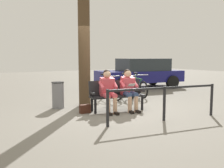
{
  "coord_description": "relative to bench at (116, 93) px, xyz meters",
  "views": [
    {
      "loc": [
        3.77,
        5.93,
        1.57
      ],
      "look_at": [
        -0.07,
        -0.33,
        0.75
      ],
      "focal_mm": 39.62,
      "sensor_mm": 36.0,
      "label": 1
    }
  ],
  "objects": [
    {
      "name": "handbag",
      "position": [
        0.97,
        -0.11,
        -0.39
      ],
      "size": [
        0.31,
        0.15,
        0.24
      ],
      "primitive_type": "cube",
      "rotation": [
        0.0,
        0.0,
        -0.04
      ],
      "color": "#3F1E14",
      "rests_on": "ground"
    },
    {
      "name": "bicycle_blue",
      "position": [
        -0.7,
        -1.75,
        -0.15
      ],
      "size": [
        0.53,
        1.65,
        0.94
      ],
      "rotation": [
        0.0,
        0.0,
        1.79
      ],
      "color": "black",
      "rests_on": "ground"
    },
    {
      "name": "bicycle_red",
      "position": [
        -2.06,
        -1.68,
        -0.15
      ],
      "size": [
        0.5,
        1.66,
        0.94
      ],
      "rotation": [
        0.0,
        0.0,
        1.38
      ],
      "color": "black",
      "rests_on": "ground"
    },
    {
      "name": "person_companion",
      "position": [
        0.34,
        0.1,
        0.16
      ],
      "size": [
        0.54,
        0.81,
        1.2
      ],
      "rotation": [
        0.0,
        0.0,
        -0.19
      ],
      "color": "#D84C59",
      "rests_on": "ground"
    },
    {
      "name": "tree_trunk",
      "position": [
        0.51,
        -1.09,
        1.26
      ],
      "size": [
        0.37,
        0.37,
        3.54
      ],
      "primitive_type": "cylinder",
      "color": "#4C3823",
      "rests_on": "ground"
    },
    {
      "name": "ground_plane",
      "position": [
        0.09,
        0.11,
        -0.51
      ],
      "size": [
        40.0,
        40.0,
        0.0
      ],
      "primitive_type": "plane",
      "color": "slate"
    },
    {
      "name": "bench",
      "position": [
        0.0,
        0.0,
        0.0
      ],
      "size": [
        1.66,
        0.78,
        0.87
      ],
      "rotation": [
        0.0,
        0.0,
        -0.19
      ],
      "color": "black",
      "rests_on": "ground"
    },
    {
      "name": "parked_car",
      "position": [
        -3.85,
        -3.79,
        0.27
      ],
      "size": [
        4.42,
        2.5,
        1.47
      ],
      "rotation": [
        0.0,
        0.0,
        -0.15
      ],
      "color": "navy",
      "rests_on": "ground"
    },
    {
      "name": "person_reading",
      "position": [
        -0.29,
        0.22,
        0.16
      ],
      "size": [
        0.54,
        0.81,
        1.2
      ],
      "rotation": [
        0.0,
        0.0,
        -0.19
      ],
      "color": "#D84C59",
      "rests_on": "ground"
    },
    {
      "name": "bicycle_orange",
      "position": [
        -1.42,
        -1.6,
        -0.15
      ],
      "size": [
        0.56,
        1.65,
        0.94
      ],
      "rotation": [
        0.0,
        0.0,
        1.33
      ],
      "color": "black",
      "rests_on": "ground"
    },
    {
      "name": "litter_bin",
      "position": [
        1.37,
        -1.15,
        -0.1
      ],
      "size": [
        0.37,
        0.37,
        0.81
      ],
      "color": "slate",
      "rests_on": "ground"
    },
    {
      "name": "railing_fence",
      "position": [
        -0.34,
        1.64,
        0.08
      ],
      "size": [
        2.99,
        0.58,
        0.85
      ],
      "rotation": [
        0.0,
        0.0,
        -0.17
      ],
      "color": "black",
      "rests_on": "ground"
    }
  ]
}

